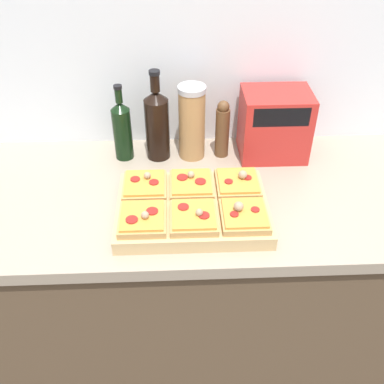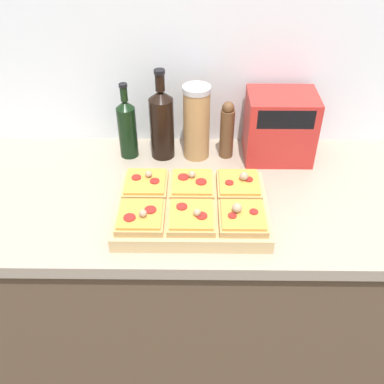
{
  "view_description": "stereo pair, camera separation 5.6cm",
  "coord_description": "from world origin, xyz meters",
  "px_view_note": "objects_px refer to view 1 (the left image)",
  "views": [
    {
      "loc": [
        -0.1,
        -0.82,
        1.8
      ],
      "look_at": [
        -0.06,
        0.24,
        0.98
      ],
      "focal_mm": 42.0,
      "sensor_mm": 36.0,
      "label": 1
    },
    {
      "loc": [
        -0.05,
        -0.82,
        1.8
      ],
      "look_at": [
        -0.06,
        0.24,
        0.98
      ],
      "focal_mm": 42.0,
      "sensor_mm": 36.0,
      "label": 2
    }
  ],
  "objects_px": {
    "olive_oil_bottle": "(122,129)",
    "pepper_mill": "(222,129)",
    "cutting_board": "(192,209)",
    "toaster_oven": "(274,124)",
    "wine_bottle": "(157,123)",
    "grain_jar_tall": "(192,122)"
  },
  "relations": [
    {
      "from": "olive_oil_bottle",
      "to": "pepper_mill",
      "type": "bearing_deg",
      "value": 0.0
    },
    {
      "from": "olive_oil_bottle",
      "to": "pepper_mill",
      "type": "xyz_separation_m",
      "value": [
        0.34,
        0.0,
        -0.01
      ]
    },
    {
      "from": "olive_oil_bottle",
      "to": "wine_bottle",
      "type": "bearing_deg",
      "value": -0.0
    },
    {
      "from": "wine_bottle",
      "to": "toaster_oven",
      "type": "bearing_deg",
      "value": -0.14
    },
    {
      "from": "grain_jar_tall",
      "to": "pepper_mill",
      "type": "relative_size",
      "value": 1.26
    },
    {
      "from": "grain_jar_tall",
      "to": "toaster_oven",
      "type": "height_order",
      "value": "grain_jar_tall"
    },
    {
      "from": "olive_oil_bottle",
      "to": "wine_bottle",
      "type": "xyz_separation_m",
      "value": [
        0.12,
        -0.0,
        0.02
      ]
    },
    {
      "from": "grain_jar_tall",
      "to": "pepper_mill",
      "type": "xyz_separation_m",
      "value": [
        0.11,
        0.0,
        -0.03
      ]
    },
    {
      "from": "cutting_board",
      "to": "grain_jar_tall",
      "type": "xyz_separation_m",
      "value": [
        0.01,
        0.33,
        0.11
      ]
    },
    {
      "from": "pepper_mill",
      "to": "toaster_oven",
      "type": "relative_size",
      "value": 0.83
    },
    {
      "from": "cutting_board",
      "to": "toaster_oven",
      "type": "xyz_separation_m",
      "value": [
        0.3,
        0.33,
        0.1
      ]
    },
    {
      "from": "wine_bottle",
      "to": "cutting_board",
      "type": "bearing_deg",
      "value": -72.02
    },
    {
      "from": "toaster_oven",
      "to": "grain_jar_tall",
      "type": "bearing_deg",
      "value": 179.8
    },
    {
      "from": "olive_oil_bottle",
      "to": "grain_jar_tall",
      "type": "height_order",
      "value": "olive_oil_bottle"
    },
    {
      "from": "olive_oil_bottle",
      "to": "grain_jar_tall",
      "type": "distance_m",
      "value": 0.24
    },
    {
      "from": "cutting_board",
      "to": "pepper_mill",
      "type": "bearing_deg",
      "value": 70.3
    },
    {
      "from": "cutting_board",
      "to": "wine_bottle",
      "type": "distance_m",
      "value": 0.36
    },
    {
      "from": "cutting_board",
      "to": "olive_oil_bottle",
      "type": "relative_size",
      "value": 1.64
    },
    {
      "from": "olive_oil_bottle",
      "to": "toaster_oven",
      "type": "relative_size",
      "value": 1.07
    },
    {
      "from": "cutting_board",
      "to": "toaster_oven",
      "type": "height_order",
      "value": "toaster_oven"
    },
    {
      "from": "cutting_board",
      "to": "toaster_oven",
      "type": "bearing_deg",
      "value": 47.76
    },
    {
      "from": "wine_bottle",
      "to": "toaster_oven",
      "type": "relative_size",
      "value": 1.26
    }
  ]
}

